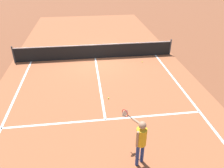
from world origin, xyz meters
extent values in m
plane|color=brown|center=(0.00, 0.00, 0.00)|extent=(60.00, 60.00, 0.00)
cube|color=#9E5433|center=(0.00, 0.00, 0.00)|extent=(10.62, 24.40, 0.00)
cube|color=white|center=(-4.11, -5.95, 0.00)|extent=(0.10, 11.89, 0.01)
cube|color=white|center=(4.11, -5.95, 0.00)|extent=(0.10, 11.89, 0.01)
cube|color=white|center=(0.00, -6.40, 0.00)|extent=(8.22, 0.10, 0.01)
cube|color=white|center=(0.00, -3.20, 0.00)|extent=(0.10, 6.40, 0.01)
cylinder|color=#33383D|center=(-5.10, 0.00, 0.54)|extent=(0.09, 0.09, 1.07)
cylinder|color=#33383D|center=(5.10, 0.00, 0.54)|extent=(0.09, 0.09, 1.07)
cube|color=black|center=(0.00, 0.00, 0.46)|extent=(10.20, 0.02, 0.91)
cube|color=white|center=(0.00, 0.00, 0.94)|extent=(10.20, 0.03, 0.05)
cylinder|color=navy|center=(0.77, -8.79, 0.42)|extent=(0.11, 0.11, 0.84)
cylinder|color=navy|center=(0.95, -8.67, 0.42)|extent=(0.11, 0.11, 0.84)
cylinder|color=gold|center=(0.86, -8.73, 1.14)|extent=(0.32, 0.32, 0.59)
sphere|color=#A87A5B|center=(0.86, -8.73, 1.59)|extent=(0.23, 0.23, 0.23)
cylinder|color=#A87A5B|center=(0.72, -8.82, 1.15)|extent=(0.08, 0.08, 0.57)
cylinder|color=#A87A5B|center=(0.85, -8.40, 1.39)|extent=(0.37, 0.53, 0.08)
cylinder|color=black|center=(0.64, -8.06, 1.39)|extent=(0.14, 0.20, 0.03)
torus|color=red|center=(0.51, -7.86, 1.39)|extent=(0.17, 0.25, 0.28)
cylinder|color=silver|center=(0.51, -7.86, 1.39)|extent=(0.21, 0.14, 0.25)
sphere|color=#CCE033|center=(0.31, -4.89, 0.03)|extent=(0.07, 0.07, 0.07)
sphere|color=#CCE033|center=(2.93, -1.01, 0.03)|extent=(0.07, 0.07, 0.07)
camera|label=1|loc=(-0.65, -13.48, 5.80)|focal=35.27mm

